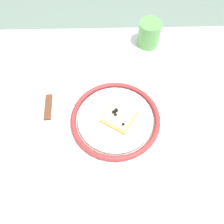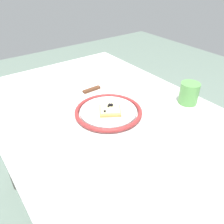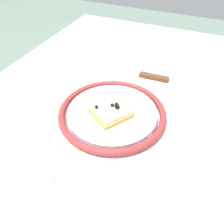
% 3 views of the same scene
% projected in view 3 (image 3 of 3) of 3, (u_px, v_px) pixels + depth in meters
% --- Properties ---
extents(dining_table, '(1.16, 0.82, 0.74)m').
position_uv_depth(dining_table, '(117.00, 131.00, 0.67)').
color(dining_table, white).
rests_on(dining_table, ground_plane).
extents(plate, '(0.27, 0.27, 0.02)m').
position_uv_depth(plate, '(113.00, 113.00, 0.58)').
color(plate, white).
rests_on(plate, dining_table).
extents(pizza_slice_near, '(0.12, 0.11, 0.03)m').
position_uv_depth(pizza_slice_near, '(111.00, 111.00, 0.56)').
color(pizza_slice_near, tan).
rests_on(pizza_slice_near, plate).
extents(knife, '(0.03, 0.24, 0.01)m').
position_uv_depth(knife, '(143.00, 75.00, 0.72)').
color(knife, silver).
rests_on(knife, dining_table).
extents(fork, '(0.05, 0.20, 0.00)m').
position_uv_depth(fork, '(85.00, 188.00, 0.44)').
color(fork, silver).
rests_on(fork, dining_table).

